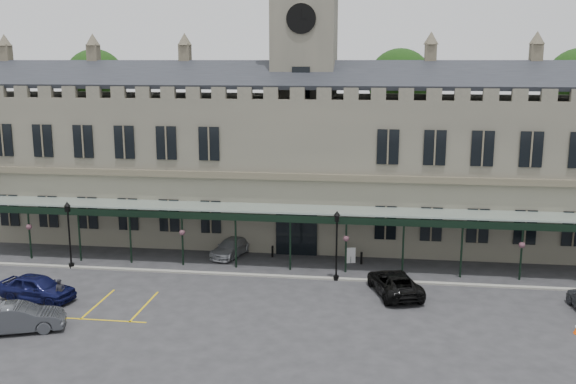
# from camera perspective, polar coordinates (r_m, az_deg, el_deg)

# --- Properties ---
(ground) EXTENTS (140.00, 140.00, 0.00)m
(ground) POSITION_cam_1_polar(r_m,az_deg,el_deg) (40.09, -1.17, -10.17)
(ground) COLOR #2A2A2C
(station_building) EXTENTS (60.00, 10.36, 17.30)m
(station_building) POSITION_cam_1_polar(r_m,az_deg,el_deg) (53.65, 1.43, 2.61)
(station_building) COLOR #5E5B4E
(station_building) RESTS_ON ground
(clock_tower) EXTENTS (5.60, 5.60, 24.80)m
(clock_tower) POSITION_cam_1_polar(r_m,az_deg,el_deg) (53.10, 1.48, 9.72)
(clock_tower) COLOR #5E5B4E
(clock_tower) RESTS_ON ground
(canopy) EXTENTS (50.00, 4.10, 4.30)m
(canopy) POSITION_cam_1_polar(r_m,az_deg,el_deg) (46.32, 0.24, -4.00)
(canopy) COLOR #8C9E93
(canopy) RESTS_ON ground
(kerb) EXTENTS (60.00, 0.40, 0.12)m
(kerb) POSITION_cam_1_polar(r_m,az_deg,el_deg) (45.16, -0.09, -7.53)
(kerb) COLOR gray
(kerb) RESTS_ON ground
(parking_markings) EXTENTS (16.00, 6.00, 0.01)m
(parking_markings) POSITION_cam_1_polar(r_m,az_deg,el_deg) (43.10, -20.48, -9.34)
(parking_markings) COLOR gold
(parking_markings) RESTS_ON ground
(tree_behind_left) EXTENTS (6.00, 6.00, 16.00)m
(tree_behind_left) POSITION_cam_1_polar(r_m,az_deg,el_deg) (67.77, -16.72, 9.41)
(tree_behind_left) COLOR #332314
(tree_behind_left) RESTS_ON ground
(tree_behind_mid) EXTENTS (6.00, 6.00, 16.00)m
(tree_behind_mid) POSITION_cam_1_polar(r_m,az_deg,el_deg) (61.83, 9.90, 9.55)
(tree_behind_mid) COLOR #332314
(tree_behind_mid) RESTS_ON ground
(lamp_post_left) EXTENTS (0.47, 0.47, 4.96)m
(lamp_post_left) POSITION_cam_1_polar(r_m,az_deg,el_deg) (48.99, -18.90, -3.12)
(lamp_post_left) COLOR black
(lamp_post_left) RESTS_ON ground
(lamp_post_mid) EXTENTS (0.47, 0.47, 4.92)m
(lamp_post_mid) POSITION_cam_1_polar(r_m,az_deg,el_deg) (43.92, 4.35, -4.22)
(lamp_post_mid) COLOR black
(lamp_post_mid) RESTS_ON ground
(sign_board) EXTENTS (0.68, 0.21, 1.19)m
(sign_board) POSITION_cam_1_polar(r_m,az_deg,el_deg) (48.32, 5.61, -5.64)
(sign_board) COLOR black
(sign_board) RESTS_ON ground
(bollard_left) EXTENTS (0.16, 0.16, 0.89)m
(bollard_left) POSITION_cam_1_polar(r_m,az_deg,el_deg) (49.57, -1.39, -5.30)
(bollard_left) COLOR black
(bollard_left) RESTS_ON ground
(bollard_right) EXTENTS (0.17, 0.17, 0.93)m
(bollard_right) POSITION_cam_1_polar(r_m,az_deg,el_deg) (48.20, 6.54, -5.85)
(bollard_right) COLOR black
(bollard_right) RESTS_ON ground
(car_left_a) EXTENTS (5.20, 2.88, 1.67)m
(car_left_a) POSITION_cam_1_polar(r_m,az_deg,el_deg) (43.76, -21.37, -7.93)
(car_left_a) COLOR #0D103B
(car_left_a) RESTS_ON ground
(car_left_b) EXTENTS (5.16, 3.32, 1.61)m
(car_left_b) POSITION_cam_1_polar(r_m,az_deg,el_deg) (39.38, -22.82, -10.28)
(car_left_b) COLOR #393B41
(car_left_b) RESTS_ON ground
(car_taxi) EXTENTS (3.04, 4.83, 1.30)m
(car_taxi) POSITION_cam_1_polar(r_m,az_deg,el_deg) (50.06, -5.08, -4.93)
(car_taxi) COLOR #A1A4A9
(car_taxi) RESTS_ON ground
(car_van) EXTENTS (3.98, 5.94, 1.51)m
(car_van) POSITION_cam_1_polar(r_m,az_deg,el_deg) (42.45, 9.44, -7.98)
(car_van) COLOR black
(car_van) RESTS_ON ground
(person_a) EXTENTS (0.73, 0.70, 1.68)m
(person_a) POSITION_cam_1_polar(r_m,az_deg,el_deg) (42.47, -19.59, -8.38)
(person_a) COLOR black
(person_a) RESTS_ON ground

